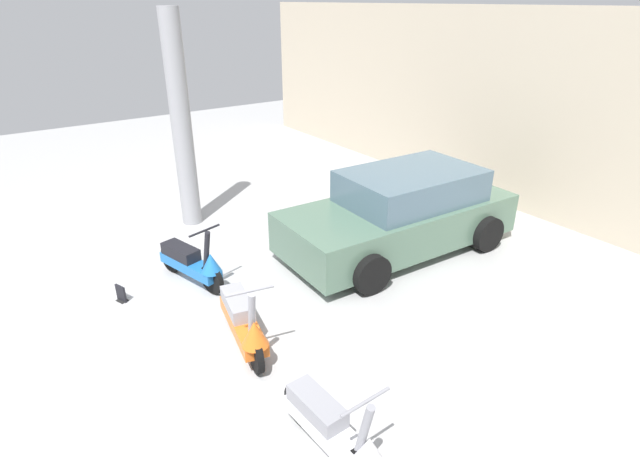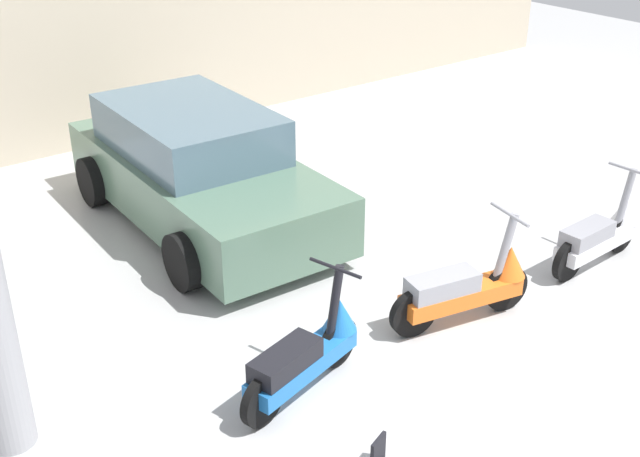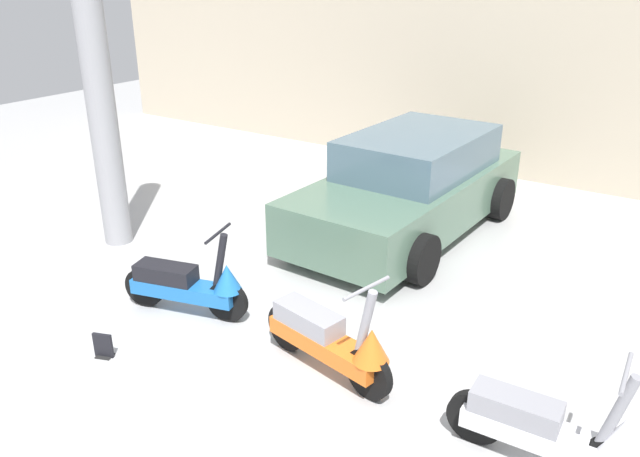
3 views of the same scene
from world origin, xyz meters
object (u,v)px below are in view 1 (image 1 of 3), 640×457
object	(u,v)px
scooter_front_left	(192,262)
scooter_front_right	(244,322)
scooter_front_center	(335,430)
car_rear_left	(401,213)
placard_near_left_scooter	(121,294)
support_column_side	(181,123)

from	to	relation	value
scooter_front_left	scooter_front_right	world-z (taller)	scooter_front_right
scooter_front_right	scooter_front_center	distance (m)	2.05
scooter_front_left	car_rear_left	distance (m)	3.65
car_rear_left	placard_near_left_scooter	xyz separation A→B (m)	(-1.10, -4.60, -0.57)
car_rear_left	scooter_front_center	bearing A→B (deg)	41.35
support_column_side	car_rear_left	bearing A→B (deg)	38.79
scooter_front_right	placard_near_left_scooter	world-z (taller)	scooter_front_right
car_rear_left	placard_near_left_scooter	size ratio (longest dim) A/B	16.47
support_column_side	scooter_front_center	bearing A→B (deg)	-9.78
placard_near_left_scooter	support_column_side	size ratio (longest dim) A/B	0.06
scooter_front_left	car_rear_left	size ratio (longest dim) A/B	0.35
scooter_front_center	placard_near_left_scooter	size ratio (longest dim) A/B	5.80
scooter_front_right	scooter_front_center	bearing A→B (deg)	9.24
scooter_front_center	placard_near_left_scooter	distance (m)	4.20
scooter_front_center	support_column_side	bearing A→B (deg)	168.05
scooter_front_center	support_column_side	size ratio (longest dim) A/B	0.38
scooter_front_center	support_column_side	world-z (taller)	support_column_side
scooter_front_left	scooter_front_center	world-z (taller)	scooter_front_left
scooter_front_right	car_rear_left	size ratio (longest dim) A/B	0.37
placard_near_left_scooter	support_column_side	bearing A→B (deg)	137.29
car_rear_left	support_column_side	distance (m)	4.38
placard_near_left_scooter	car_rear_left	bearing A→B (deg)	76.58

